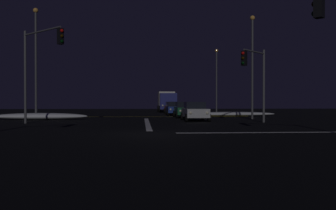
# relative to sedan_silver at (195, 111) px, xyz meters

# --- Properties ---
(ground) EXTENTS (120.00, 120.00, 0.10)m
(ground) POSITION_rel_sedan_silver_xyz_m (-4.00, -11.68, -0.85)
(ground) COLOR black
(stop_line_north) EXTENTS (0.35, 14.65, 0.01)m
(stop_line_north) POSITION_rel_sedan_silver_xyz_m (-4.00, -3.14, -0.80)
(stop_line_north) COLOR white
(stop_line_north) RESTS_ON ground
(centre_line_ns) EXTENTS (22.00, 0.15, 0.01)m
(centre_line_ns) POSITION_rel_sedan_silver_xyz_m (-4.00, 8.46, -0.80)
(centre_line_ns) COLOR yellow
(centre_line_ns) RESTS_ON ground
(crosswalk_bar_east) EXTENTS (14.65, 0.40, 0.01)m
(crosswalk_bar_east) POSITION_rel_sedan_silver_xyz_m (4.64, -11.68, -0.80)
(crosswalk_bar_east) COLOR white
(crosswalk_bar_east) RESTS_ON ground
(snow_bank_left_curb) EXTENTS (8.26, 1.50, 0.59)m
(snow_bank_left_curb) POSITION_rel_sedan_silver_xyz_m (-13.34, 2.68, -0.51)
(snow_bank_left_curb) COLOR white
(snow_bank_left_curb) RESTS_ON ground
(snow_bank_right_curb) EXTENTS (9.54, 1.50, 0.47)m
(snow_bank_right_curb) POSITION_rel_sedan_silver_xyz_m (5.34, 8.91, -0.57)
(snow_bank_right_curb) COLOR white
(snow_bank_right_curb) RESTS_ON ground
(sedan_silver) EXTENTS (2.02, 4.33, 1.57)m
(sedan_silver) POSITION_rel_sedan_silver_xyz_m (0.00, 0.00, 0.00)
(sedan_silver) COLOR #B7B7BC
(sedan_silver) RESTS_ON ground
(sedan_green) EXTENTS (2.02, 4.33, 1.57)m
(sedan_green) POSITION_rel_sedan_silver_xyz_m (-0.16, 6.07, 0.00)
(sedan_green) COLOR #14512D
(sedan_green) RESTS_ON ground
(sedan_blue) EXTENTS (2.02, 4.33, 1.57)m
(sedan_blue) POSITION_rel_sedan_silver_xyz_m (-0.59, 12.18, 0.00)
(sedan_blue) COLOR navy
(sedan_blue) RESTS_ON ground
(sedan_orange) EXTENTS (2.02, 4.33, 1.57)m
(sedan_orange) POSITION_rel_sedan_silver_xyz_m (-0.38, 18.58, 0.00)
(sedan_orange) COLOR #C66014
(sedan_orange) RESTS_ON ground
(box_truck) EXTENTS (2.68, 8.28, 3.08)m
(box_truck) POSITION_rel_sedan_silver_xyz_m (-0.62, 25.49, 0.91)
(box_truck) COLOR navy
(box_truck) RESTS_ON ground
(traffic_signal_ne) EXTENTS (2.48, 2.48, 5.58)m
(traffic_signal_ne) POSITION_rel_sedan_silver_xyz_m (3.96, -3.71, 3.01)
(traffic_signal_ne) COLOR #4C4C51
(traffic_signal_ne) RESTS_ON ground
(traffic_signal_nw) EXTENTS (3.57, 3.57, 6.78)m
(traffic_signal_nw) POSITION_rel_sedan_silver_xyz_m (-11.61, -4.08, 3.88)
(traffic_signal_nw) COLOR #4C4C51
(traffic_signal_nw) RESTS_ON ground
(streetlamp_left_near) EXTENTS (0.44, 0.44, 9.76)m
(streetlamp_left_near) POSITION_rel_sedan_silver_xyz_m (-13.64, 2.46, 4.78)
(streetlamp_left_near) COLOR #424247
(streetlamp_left_near) RESTS_ON ground
(streetlamp_right_far) EXTENTS (0.44, 0.44, 8.65)m
(streetlamp_right_far) POSITION_rel_sedan_silver_xyz_m (5.64, 18.46, 4.21)
(streetlamp_right_far) COLOR #424247
(streetlamp_right_far) RESTS_ON ground
(streetlamp_right_near) EXTENTS (0.44, 0.44, 9.43)m
(streetlamp_right_near) POSITION_rel_sedan_silver_xyz_m (5.64, 2.46, 4.61)
(streetlamp_right_near) COLOR #424247
(streetlamp_right_near) RESTS_ON ground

